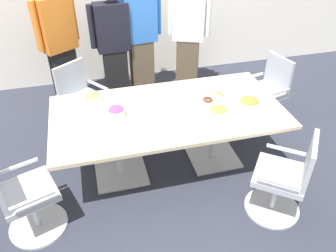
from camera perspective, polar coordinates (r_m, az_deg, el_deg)
ground_plane at (r=4.01m, az=0.00°, el=-6.46°), size 10.00×10.00×0.01m
conference_table at (r=3.62m, az=0.00°, el=0.97°), size 2.40×1.20×0.75m
office_chair_0 at (r=4.68m, az=15.99°, el=5.01°), size 0.66×0.66×0.91m
office_chair_1 at (r=4.45m, az=-14.15°, el=3.70°), size 0.76×0.76×0.91m
office_chair_2 at (r=3.33m, az=-23.07°, el=-11.16°), size 0.69×0.69×0.91m
office_chair_3 at (r=3.41m, az=18.92°, el=-8.67°), size 0.76×0.76×0.91m
person_standing_0 at (r=4.83m, az=-17.69°, el=13.06°), size 0.56×0.42×1.82m
person_standing_1 at (r=4.84m, az=-9.07°, el=13.24°), size 0.61×0.24×1.69m
person_standing_2 at (r=4.92m, az=-4.62°, el=14.98°), size 0.62×0.27×1.82m
person_standing_3 at (r=5.08m, az=3.43°, el=15.10°), size 0.60×0.37×1.74m
snack_bowl_pretzels at (r=3.68m, az=13.43°, el=3.77°), size 0.23×0.23×0.10m
snack_bowl_candy_mix at (r=3.47m, az=-8.62°, el=2.41°), size 0.18×0.18×0.11m
snack_bowl_chips_yellow at (r=3.49m, az=8.40°, el=2.45°), size 0.20×0.20×0.09m
snack_bowl_cookies at (r=3.78m, az=-12.49°, el=4.65°), size 0.20×0.20×0.08m
donut_platter at (r=3.80m, az=6.95°, el=5.16°), size 0.32×0.31×0.04m
plate_stack at (r=3.76m, az=-1.96°, el=4.89°), size 0.23×0.23×0.03m
napkin_pile at (r=3.33m, az=2.81°, el=0.61°), size 0.16×0.16×0.05m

